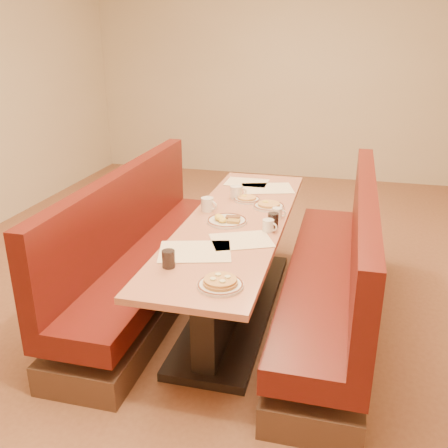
% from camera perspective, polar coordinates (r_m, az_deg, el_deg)
% --- Properties ---
extents(ground, '(8.00, 8.00, 0.00)m').
position_cam_1_polar(ground, '(3.92, 1.27, -9.86)').
color(ground, '#9E6647').
rests_on(ground, ground).
extents(room_envelope, '(6.04, 8.04, 2.82)m').
position_cam_1_polar(room_envelope, '(3.36, 1.55, 19.64)').
color(room_envelope, beige).
rests_on(room_envelope, ground).
extents(diner_table, '(0.70, 2.50, 0.75)m').
position_cam_1_polar(diner_table, '(3.74, 1.32, -4.94)').
color(diner_table, black).
rests_on(diner_table, ground).
extents(booth_left, '(0.55, 2.50, 1.05)m').
position_cam_1_polar(booth_left, '(3.96, -9.09, -3.91)').
color(booth_left, '#4C3326').
rests_on(booth_left, ground).
extents(booth_right, '(0.55, 2.50, 1.05)m').
position_cam_1_polar(booth_right, '(3.67, 12.58, -6.24)').
color(booth_right, '#4C3326').
rests_on(booth_right, ground).
extents(placemat_near_left, '(0.51, 0.44, 0.00)m').
position_cam_1_polar(placemat_near_left, '(3.08, -3.34, -3.13)').
color(placemat_near_left, '#FFEBC7').
rests_on(placemat_near_left, diner_table).
extents(placemat_near_right, '(0.47, 0.42, 0.00)m').
position_cam_1_polar(placemat_near_right, '(3.24, 1.99, -1.87)').
color(placemat_near_right, '#FFEBC7').
rests_on(placemat_near_right, diner_table).
extents(placemat_far_left, '(0.37, 0.28, 0.00)m').
position_cam_1_polar(placemat_far_left, '(4.50, 2.61, 4.79)').
color(placemat_far_left, '#FFEBC7').
rests_on(placemat_far_left, diner_table).
extents(placemat_far_right, '(0.50, 0.43, 0.00)m').
position_cam_1_polar(placemat_far_right, '(4.34, 4.99, 4.10)').
color(placemat_far_right, '#FFEBC7').
rests_on(placemat_far_right, diner_table).
extents(pancake_plate, '(0.25, 0.25, 0.06)m').
position_cam_1_polar(pancake_plate, '(2.67, -0.42, -6.80)').
color(pancake_plate, silver).
rests_on(pancake_plate, diner_table).
extents(eggs_plate, '(0.29, 0.29, 0.06)m').
position_cam_1_polar(eggs_plate, '(3.54, 0.28, 0.44)').
color(eggs_plate, silver).
rests_on(eggs_plate, diner_table).
extents(extra_plate_mid, '(0.24, 0.24, 0.05)m').
position_cam_1_polar(extra_plate_mid, '(3.86, 5.12, 2.11)').
color(extra_plate_mid, silver).
rests_on(extra_plate_mid, diner_table).
extents(extra_plate_far, '(0.21, 0.21, 0.04)m').
position_cam_1_polar(extra_plate_far, '(4.01, 2.63, 2.89)').
color(extra_plate_far, silver).
rests_on(extra_plate_far, diner_table).
extents(coffee_mug_a, '(0.11, 0.08, 0.08)m').
position_cam_1_polar(coffee_mug_a, '(3.38, 5.12, -0.17)').
color(coffee_mug_a, silver).
rests_on(coffee_mug_a, diner_table).
extents(coffee_mug_b, '(0.13, 0.09, 0.10)m').
position_cam_1_polar(coffee_mug_b, '(3.77, -1.87, 2.28)').
color(coffee_mug_b, silver).
rests_on(coffee_mug_b, diner_table).
extents(coffee_mug_c, '(0.10, 0.07, 0.08)m').
position_cam_1_polar(coffee_mug_c, '(3.64, 6.13, 1.27)').
color(coffee_mug_c, silver).
rests_on(coffee_mug_c, diner_table).
extents(coffee_mug_d, '(0.13, 0.10, 0.10)m').
position_cam_1_polar(coffee_mug_d, '(4.05, 1.45, 3.68)').
color(coffee_mug_d, silver).
rests_on(coffee_mug_d, diner_table).
extents(soda_tumbler_near, '(0.08, 0.08, 0.10)m').
position_cam_1_polar(soda_tumbler_near, '(2.88, -6.36, -3.99)').
color(soda_tumbler_near, black).
rests_on(soda_tumbler_near, diner_table).
extents(soda_tumbler_mid, '(0.08, 0.08, 0.10)m').
position_cam_1_polar(soda_tumbler_mid, '(3.46, 5.62, 0.42)').
color(soda_tumbler_mid, black).
rests_on(soda_tumbler_mid, diner_table).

